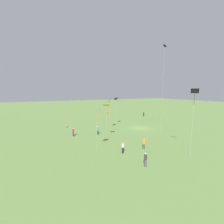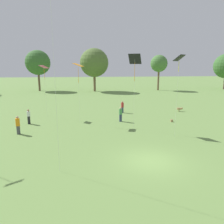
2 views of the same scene
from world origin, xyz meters
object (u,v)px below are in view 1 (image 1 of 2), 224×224
Objects in this scene: person_1 at (98,130)px; kite_0 at (110,100)px; kite_4 at (116,100)px; dog_1 at (66,126)px; person_4 at (123,148)px; kite_5 at (96,112)px; person_6 at (73,132)px; person_3 at (144,143)px; person_5 at (144,114)px; person_0 at (145,160)px; kite_2 at (164,55)px; picnic_bag_0 at (92,127)px; person_2 at (107,112)px; kite_1 at (195,93)px; kite_3 at (107,106)px.

person_1 is 7.07m from kite_0.
kite_4 is 8.75× the size of dog_1.
kite_5 reaches higher than person_4.
kite_5 is at bearing -108.19° from person_6.
person_3 is at bearing -2.92° from kite_4.
person_5 is 1.92× the size of dog_1.
person_0 reaches higher than dog_1.
picnic_bag_0 is at bearing 103.80° from kite_2.
person_2 is at bearing 84.54° from person_4.
person_3 is (4.60, -3.43, 0.01)m from person_0.
kite_1 is (-0.53, -7.57, 8.01)m from person_0.
kite_2 reaches higher than dog_1.
kite_2 reaches higher than kite_5.
person_4 is at bearing 20.99° from person_1.
person_0 is at bearing 22.84° from person_1.
person_4 is 5.76× the size of picnic_bag_0.
kite_5 is (-3.36, 15.85, -10.06)m from kite_2.
person_1 is at bearing -26.09° from kite_3.
kite_5 reaches higher than dog_1.
kite_3 is at bearing 145.95° from kite_2.
kite_3 reaches higher than person_0.
kite_3 is at bearing 105.51° from person_4.
kite_3 is at bearing 47.04° from kite_1.
person_6 is 0.25× the size of kite_3.
kite_3 reaches higher than dog_1.
person_1 is 1.04× the size of person_4.
person_5 is at bearing 49.26° from person_0.
person_2 is 0.96× the size of person_3.
person_2 is 35.06m from kite_2.
kite_5 reaches higher than person_1.
kite_1 is 24.70m from picnic_bag_0.
kite_0 reaches higher than person_4.
kite_1 reaches higher than person_1.
person_2 is at bearing -132.53° from kite_0.
kite_0 reaches higher than dog_1.
kite_2 reaches higher than person_0.
person_1 is at bearing 124.73° from kite_2.
person_5 is 0.97× the size of person_6.
person_0 is 2.04× the size of dog_1.
person_0 is 0.26× the size of kite_5.
person_1 is at bearing -36.89° from person_6.
dog_1 is (5.59, 11.38, -6.68)m from kite_4.
kite_1 reaches higher than person_0.
person_4 is 1.01× the size of person_6.
dog_1 is (25.60, 12.63, -8.49)m from kite_1.
kite_2 is at bearing 123.62° from kite_0.
person_2 is 2.03× the size of dog_1.
person_5 is at bearing 59.19° from person_3.
kite_4 is 9.18m from picnic_bag_0.
person_4 is 17.41m from kite_4.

